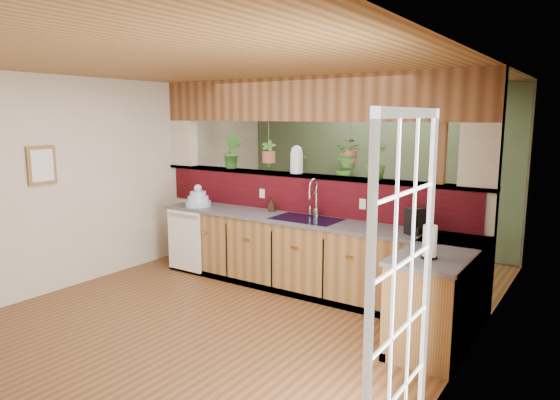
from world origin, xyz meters
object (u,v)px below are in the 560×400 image
Objects in this scene: soap_dispenser at (272,205)px; coffee_maker at (416,222)px; glass_jar at (297,159)px; paper_towel at (430,242)px; faucet at (314,196)px; dish_stack at (198,200)px; shelving_console at (323,213)px.

soap_dispenser is 1.97m from coffee_maker.
soap_dispenser is at bearing -168.04° from coffee_maker.
coffee_maker is at bearing -12.54° from glass_jar.
paper_towel is (2.37, -1.02, 0.05)m from soap_dispenser.
faucet is 0.66m from soap_dispenser.
glass_jar is at bearing 150.70° from faucet.
paper_towel is at bearing -12.51° from dish_stack.
faucet is 2.71× the size of soap_dispenser.
coffee_maker is (1.97, -0.18, 0.04)m from soap_dispenser.
paper_towel is (1.72, -1.00, -0.11)m from faucet.
shelving_console is (-0.65, 1.90, -1.07)m from glass_jar.
shelving_console is at bearing 116.25° from faucet.
dish_stack reaches higher than soap_dispenser.
dish_stack is 0.21× the size of shelving_console.
faucet is 0.29× the size of shelving_console.
paper_towel is at bearing -29.98° from glass_jar.
dish_stack is 3.00m from coffee_maker.
soap_dispenser reaches higher than shelving_console.
shelving_console is (-1.05, 2.12, -0.66)m from faucet.
coffee_maker is 0.89× the size of paper_towel.
shelving_console is at bearing 131.59° from paper_towel.
shelving_console is at bearing 100.89° from soap_dispenser.
glass_jar is at bearing -53.18° from shelving_console.
dish_stack is 0.96× the size of glass_jar.
paper_towel is (3.40, -0.76, 0.05)m from dish_stack.
glass_jar reaches higher than dish_stack.
glass_jar reaches higher than faucet.
shelving_console is (-0.40, 2.10, -0.49)m from soap_dispenser.
coffee_maker is at bearing 115.45° from paper_towel.
glass_jar is (-0.39, 0.22, 0.41)m from faucet.
dish_stack is at bearing -171.66° from faucet.
dish_stack is at bearing -161.26° from coffee_maker.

